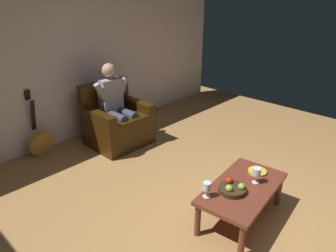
{
  "coord_description": "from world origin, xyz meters",
  "views": [
    {
      "loc": [
        2.21,
        1.08,
        2.18
      ],
      "look_at": [
        -0.2,
        -1.21,
        0.72
      ],
      "focal_mm": 33.12,
      "sensor_mm": 36.0,
      "label": 1
    }
  ],
  "objects_px": {
    "person_seated": "(116,104)",
    "decorative_dish": "(257,171)",
    "coffee_table": "(242,191)",
    "wine_glass_near": "(257,172)",
    "guitar": "(40,141)",
    "wine_glass_far": "(207,187)",
    "armchair": "(117,123)",
    "fruit_bowl": "(232,188)"
  },
  "relations": [
    {
      "from": "wine_glass_near",
      "to": "wine_glass_far",
      "type": "xyz_separation_m",
      "value": [
        0.53,
        -0.22,
        -0.01
      ]
    },
    {
      "from": "person_seated",
      "to": "guitar",
      "type": "distance_m",
      "value": 1.2
    },
    {
      "from": "person_seated",
      "to": "guitar",
      "type": "relative_size",
      "value": 1.29
    },
    {
      "from": "armchair",
      "to": "fruit_bowl",
      "type": "height_order",
      "value": "armchair"
    },
    {
      "from": "armchair",
      "to": "decorative_dish",
      "type": "relative_size",
      "value": 4.74
    },
    {
      "from": "armchair",
      "to": "guitar",
      "type": "relative_size",
      "value": 0.98
    },
    {
      "from": "coffee_table",
      "to": "wine_glass_far",
      "type": "relative_size",
      "value": 6.85
    },
    {
      "from": "armchair",
      "to": "coffee_table",
      "type": "distance_m",
      "value": 2.34
    },
    {
      "from": "coffee_table",
      "to": "fruit_bowl",
      "type": "distance_m",
      "value": 0.18
    },
    {
      "from": "person_seated",
      "to": "wine_glass_far",
      "type": "xyz_separation_m",
      "value": [
        0.62,
        2.15,
        -0.14
      ]
    },
    {
      "from": "wine_glass_near",
      "to": "wine_glass_far",
      "type": "height_order",
      "value": "wine_glass_near"
    },
    {
      "from": "guitar",
      "to": "decorative_dish",
      "type": "bearing_deg",
      "value": 111.55
    },
    {
      "from": "person_seated",
      "to": "fruit_bowl",
      "type": "relative_size",
      "value": 4.59
    },
    {
      "from": "fruit_bowl",
      "to": "decorative_dish",
      "type": "relative_size",
      "value": 1.36
    },
    {
      "from": "coffee_table",
      "to": "decorative_dish",
      "type": "relative_size",
      "value": 5.57
    },
    {
      "from": "armchair",
      "to": "decorative_dish",
      "type": "bearing_deg",
      "value": 93.35
    },
    {
      "from": "armchair",
      "to": "coffee_table",
      "type": "xyz_separation_m",
      "value": [
        0.23,
        2.33,
        0.02
      ]
    },
    {
      "from": "coffee_table",
      "to": "decorative_dish",
      "type": "xyz_separation_m",
      "value": [
        -0.33,
        -0.03,
        0.07
      ]
    },
    {
      "from": "wine_glass_far",
      "to": "decorative_dish",
      "type": "relative_size",
      "value": 0.81
    },
    {
      "from": "wine_glass_near",
      "to": "wine_glass_far",
      "type": "relative_size",
      "value": 1.05
    },
    {
      "from": "armchair",
      "to": "wine_glass_near",
      "type": "distance_m",
      "value": 2.39
    },
    {
      "from": "wine_glass_far",
      "to": "decorative_dish",
      "type": "height_order",
      "value": "wine_glass_far"
    },
    {
      "from": "wine_glass_near",
      "to": "person_seated",
      "type": "bearing_deg",
      "value": -92.05
    },
    {
      "from": "coffee_table",
      "to": "guitar",
      "type": "relative_size",
      "value": 1.15
    },
    {
      "from": "guitar",
      "to": "wine_glass_far",
      "type": "xyz_separation_m",
      "value": [
        -0.38,
        2.65,
        0.29
      ]
    },
    {
      "from": "guitar",
      "to": "decorative_dish",
      "type": "relative_size",
      "value": 4.83
    },
    {
      "from": "wine_glass_far",
      "to": "fruit_bowl",
      "type": "relative_size",
      "value": 0.6
    },
    {
      "from": "coffee_table",
      "to": "wine_glass_near",
      "type": "distance_m",
      "value": 0.23
    },
    {
      "from": "wine_glass_near",
      "to": "wine_glass_far",
      "type": "bearing_deg",
      "value": -22.21
    },
    {
      "from": "armchair",
      "to": "coffee_table",
      "type": "bearing_deg",
      "value": 85.19
    },
    {
      "from": "wine_glass_far",
      "to": "guitar",
      "type": "bearing_deg",
      "value": -81.8
    },
    {
      "from": "person_seated",
      "to": "guitar",
      "type": "height_order",
      "value": "person_seated"
    },
    {
      "from": "person_seated",
      "to": "decorative_dish",
      "type": "height_order",
      "value": "person_seated"
    },
    {
      "from": "armchair",
      "to": "wine_glass_far",
      "type": "relative_size",
      "value": 5.83
    },
    {
      "from": "person_seated",
      "to": "decorative_dish",
      "type": "bearing_deg",
      "value": 93.39
    },
    {
      "from": "wine_glass_far",
      "to": "fruit_bowl",
      "type": "bearing_deg",
      "value": 151.24
    },
    {
      "from": "coffee_table",
      "to": "wine_glass_far",
      "type": "bearing_deg",
      "value": -22.84
    },
    {
      "from": "person_seated",
      "to": "armchair",
      "type": "bearing_deg",
      "value": -90.0
    },
    {
      "from": "coffee_table",
      "to": "guitar",
      "type": "bearing_deg",
      "value": -74.71
    },
    {
      "from": "wine_glass_far",
      "to": "person_seated",
      "type": "bearing_deg",
      "value": -106.06
    },
    {
      "from": "armchair",
      "to": "decorative_dish",
      "type": "distance_m",
      "value": 2.31
    },
    {
      "from": "fruit_bowl",
      "to": "armchair",
      "type": "bearing_deg",
      "value": -99.36
    }
  ]
}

